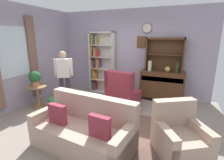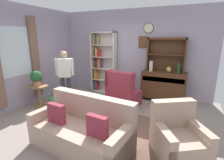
# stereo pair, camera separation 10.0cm
# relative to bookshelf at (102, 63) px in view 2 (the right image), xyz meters

# --- Properties ---
(ground_plane) EXTENTS (5.40, 4.60, 0.02)m
(ground_plane) POSITION_rel_bookshelf_xyz_m (1.08, -1.94, -1.06)
(ground_plane) COLOR gray
(wall_back) EXTENTS (5.00, 0.09, 2.80)m
(wall_back) POSITION_rel_bookshelf_xyz_m (1.09, 0.19, 0.36)
(wall_back) COLOR #A399AD
(wall_back) RESTS_ON ground_plane
(wall_left) EXTENTS (0.16, 4.20, 2.80)m
(wall_left) POSITION_rel_bookshelf_xyz_m (-1.44, -1.98, 0.35)
(wall_left) COLOR #A399AD
(wall_left) RESTS_ON ground_plane
(area_rug) EXTENTS (2.72, 1.74, 0.01)m
(area_rug) POSITION_rel_bookshelf_xyz_m (1.28, -2.24, -1.04)
(area_rug) COLOR brown
(area_rug) RESTS_ON ground_plane
(bookshelf) EXTENTS (0.90, 0.30, 2.10)m
(bookshelf) POSITION_rel_bookshelf_xyz_m (0.00, 0.00, 0.00)
(bookshelf) COLOR silver
(bookshelf) RESTS_ON ground_plane
(sideboard) EXTENTS (1.30, 0.45, 0.92)m
(sideboard) POSITION_rel_bookshelf_xyz_m (2.17, -0.08, -0.54)
(sideboard) COLOR #4C2D19
(sideboard) RESTS_ON ground_plane
(sideboard_hutch) EXTENTS (1.10, 0.26, 1.00)m
(sideboard_hutch) POSITION_rel_bookshelf_xyz_m (2.17, 0.03, 0.51)
(sideboard_hutch) COLOR #4C2D19
(sideboard_hutch) RESTS_ON sideboard
(vase_tall) EXTENTS (0.11, 0.11, 0.31)m
(vase_tall) POSITION_rel_bookshelf_xyz_m (1.78, -0.16, 0.03)
(vase_tall) COLOR beige
(vase_tall) RESTS_ON sideboard
(vase_round) EXTENTS (0.15, 0.15, 0.17)m
(vase_round) POSITION_rel_bookshelf_xyz_m (2.30, -0.15, -0.04)
(vase_round) COLOR tan
(vase_round) RESTS_ON sideboard
(bottle_wine) EXTENTS (0.07, 0.07, 0.29)m
(bottle_wine) POSITION_rel_bookshelf_xyz_m (2.56, -0.17, 0.02)
(bottle_wine) COLOR #194223
(bottle_wine) RESTS_ON sideboard
(couch_floral) EXTENTS (1.88, 1.05, 0.90)m
(couch_floral) POSITION_rel_bookshelf_xyz_m (1.16, -3.00, -0.74)
(couch_floral) COLOR tan
(couch_floral) RESTS_ON ground_plane
(armchair_floral) EXTENTS (1.05, 1.06, 0.88)m
(armchair_floral) POSITION_rel_bookshelf_xyz_m (2.75, -2.54, -0.76)
(armchair_floral) COLOR tan
(armchair_floral) RESTS_ON ground_plane
(wingback_chair) EXTENTS (0.89, 0.90, 1.05)m
(wingback_chair) POSITION_rel_bookshelf_xyz_m (1.19, -1.03, -0.66)
(wingback_chair) COLOR maroon
(wingback_chair) RESTS_ON ground_plane
(plant_stand) EXTENTS (0.52, 0.52, 0.62)m
(plant_stand) POSITION_rel_bookshelf_xyz_m (-0.96, -1.97, -0.67)
(plant_stand) COLOR #997047
(plant_stand) RESTS_ON ground_plane
(potted_plant_large) EXTENTS (0.31, 0.31, 0.43)m
(potted_plant_large) POSITION_rel_bookshelf_xyz_m (-0.96, -2.02, -0.18)
(potted_plant_large) COLOR #AD6B4C
(potted_plant_large) RESTS_ON plant_stand
(potted_plant_small) EXTENTS (0.23, 0.23, 0.31)m
(potted_plant_small) POSITION_rel_bookshelf_xyz_m (-0.58, -1.87, -0.87)
(potted_plant_small) COLOR gray
(potted_plant_small) RESTS_ON ground_plane
(person_reading) EXTENTS (0.50, 0.33, 1.56)m
(person_reading) POSITION_rel_bookshelf_xyz_m (-0.40, -1.50, -0.14)
(person_reading) COLOR #38333D
(person_reading) RESTS_ON ground_plane
(coffee_table) EXTENTS (0.80, 0.50, 0.42)m
(coffee_table) POSITION_rel_bookshelf_xyz_m (1.14, -2.21, -0.69)
(coffee_table) COLOR #4C2D19
(coffee_table) RESTS_ON ground_plane
(book_stack) EXTENTS (0.19, 0.16, 0.06)m
(book_stack) POSITION_rel_bookshelf_xyz_m (1.19, -2.26, -0.60)
(book_stack) COLOR #CC7233
(book_stack) RESTS_ON coffee_table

